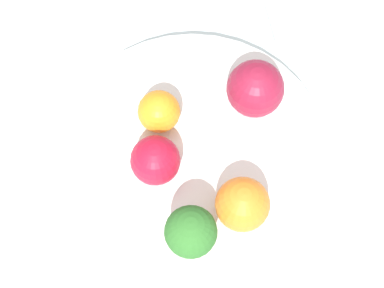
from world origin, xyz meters
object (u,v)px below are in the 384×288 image
bowl (192,154)px  orange_front (240,205)px  apple_red (152,156)px  broccoli (191,233)px  apple_green (255,89)px  orange_back (159,111)px

bowl → orange_front: 0.09m
apple_red → orange_front: bearing=114.4°
broccoli → apple_red: (-0.01, -0.08, -0.02)m
orange_front → apple_red: bearing=-65.6°
apple_red → apple_green: apple_green is taller
broccoli → bowl: bearing=-124.7°
apple_red → orange_back: apple_red is taller
bowl → broccoli: (0.05, 0.08, 0.05)m
bowl → broccoli: 0.11m
apple_green → orange_front: size_ratio=1.13×
apple_green → orange_front: (0.08, 0.09, -0.00)m
broccoli → orange_back: bearing=-110.5°
orange_front → orange_back: bearing=-86.5°
broccoli → apple_red: bearing=-99.7°
broccoli → orange_front: (-0.05, 0.00, -0.01)m
broccoli → orange_front: bearing=179.7°
apple_green → orange_back: 0.09m
apple_red → bowl: bearing=173.0°
orange_front → orange_back: orange_front is taller
bowl → apple_red: size_ratio=5.74×
orange_back → apple_green: bearing=158.6°
broccoli → orange_front: 0.05m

